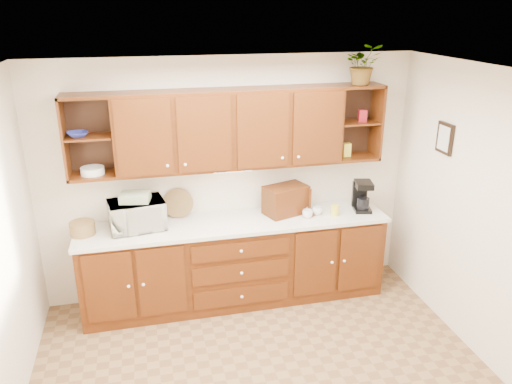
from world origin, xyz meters
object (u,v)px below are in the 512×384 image
potted_plant (363,64)px  microwave (137,215)px  coffee_maker (362,196)px  bread_box (286,200)px

potted_plant → microwave: bearing=-178.5°
coffee_maker → potted_plant: size_ratio=0.81×
coffee_maker → potted_plant: (-0.05, 0.12, 1.39)m
potted_plant → coffee_maker: bearing=-69.2°
bread_box → potted_plant: (0.80, 0.02, 1.40)m
microwave → bread_box: (1.56, 0.04, 0.01)m
microwave → potted_plant: size_ratio=1.32×
microwave → coffee_maker: coffee_maker is taller
potted_plant → bread_box: bearing=-178.2°
coffee_maker → microwave: bearing=-168.7°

